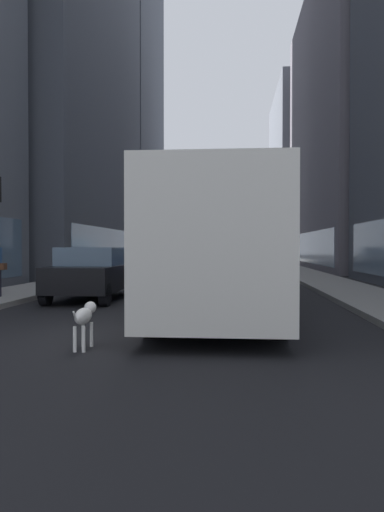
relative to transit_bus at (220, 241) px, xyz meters
name	(u,v)px	position (x,y,z in m)	size (l,w,h in m)	color
ground_plane	(216,265)	(-1.20, 31.17, -1.78)	(120.00, 120.00, 0.00)	black
sidewalk_left	(154,264)	(-6.90, 31.17, -1.70)	(2.40, 110.00, 0.15)	gray
sidewalk_right	(279,264)	(4.50, 31.17, -1.70)	(2.40, 110.00, 0.15)	gray
building_left_mid	(27,65)	(-13.10, 17.94, 11.78)	(11.44, 18.26, 27.13)	#4C515B
building_left_far	(102,75)	(-13.10, 36.02, 17.50)	(10.89, 14.02, 38.57)	#4C515B
building_right_mid	(364,126)	(10.70, 26.55, 9.46)	(8.85, 23.36, 22.49)	slate
building_right_far	(315,177)	(10.70, 48.85, 8.67)	(10.16, 18.72, 20.90)	slate
transit_bus	(220,241)	(0.00, 0.00, 0.00)	(2.78, 11.53, 3.05)	silver
car_blue_hatchback	(227,261)	(0.00, 14.53, -0.95)	(1.89, 4.22, 1.62)	#4C6BB7
car_yellow_taxi	(148,263)	(-4.00, 11.77, -0.96)	(1.72, 4.08, 1.62)	yellow
car_white_van	(229,256)	(0.00, 32.03, -0.96)	(1.76, 4.38, 1.62)	silver
car_red_coupe	(188,260)	(-2.40, 16.90, -0.96)	(1.91, 3.93, 1.62)	red
car_black_suv	(94,273)	(-4.00, 1.96, -0.95)	(1.90, 4.53, 1.62)	black
car_silver_sedan	(197,258)	(-2.40, 24.24, -0.95)	(1.91, 4.18, 1.62)	#B7BABF
dalmatian_dog	(85,317)	(-2.05, -5.22, -1.26)	(0.22, 0.96, 0.72)	white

